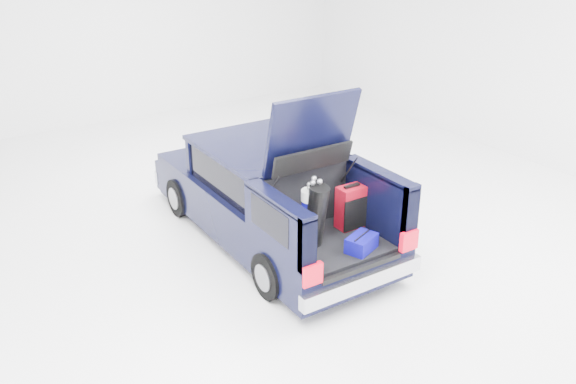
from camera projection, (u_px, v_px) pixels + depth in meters
ground at (270, 237)px, 9.21m from camera, size 14.00×14.00×0.00m
car at (266, 194)px, 9.02m from camera, size 1.87×4.65×2.47m
red_suitcase at (351, 207)px, 8.11m from camera, size 0.38×0.24×0.62m
black_golf_bag at (316, 216)px, 7.60m from camera, size 0.32×0.41×0.93m
blue_golf_bag at (311, 216)px, 7.66m from camera, size 0.29×0.29×0.84m
blue_duffel at (361, 243)px, 7.61m from camera, size 0.48×0.40×0.21m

